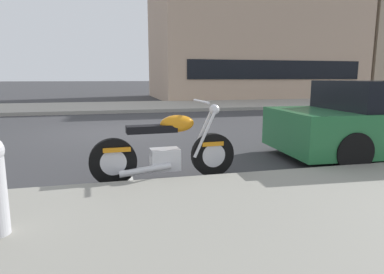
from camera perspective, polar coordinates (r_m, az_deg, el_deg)
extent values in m
plane|color=#333335|center=(9.15, -12.27, 0.81)|extent=(260.00, 260.00, 0.00)
cube|color=gray|center=(20.41, 23.07, 5.41)|extent=(120.00, 5.00, 0.14)
cube|color=silver|center=(5.10, -10.75, -6.37)|extent=(0.12, 2.20, 0.01)
cylinder|color=black|center=(4.94, 3.48, -3.01)|extent=(0.64, 0.14, 0.63)
cylinder|color=silver|center=(4.94, 3.48, -3.01)|extent=(0.35, 0.14, 0.35)
cylinder|color=black|center=(4.65, -13.17, -4.08)|extent=(0.64, 0.14, 0.63)
cylinder|color=silver|center=(4.65, -13.17, -4.08)|extent=(0.35, 0.14, 0.35)
cube|color=silver|center=(4.75, -4.58, -3.75)|extent=(0.41, 0.28, 0.30)
cube|color=black|center=(4.63, -6.83, 1.36)|extent=(0.69, 0.26, 0.10)
ellipsoid|color=orange|center=(4.70, -2.52, 2.28)|extent=(0.49, 0.26, 0.24)
cube|color=orange|center=(4.61, -12.64, -1.95)|extent=(0.37, 0.20, 0.06)
cube|color=orange|center=(4.90, 3.29, -1.04)|extent=(0.33, 0.18, 0.06)
cylinder|color=silver|center=(4.89, 1.61, 0.65)|extent=(0.34, 0.06, 0.65)
cylinder|color=silver|center=(4.76, 2.15, 0.39)|extent=(0.34, 0.06, 0.65)
cylinder|color=silver|center=(4.76, 1.54, 6.03)|extent=(0.07, 0.62, 0.04)
sphere|color=silver|center=(4.84, 3.79, 4.65)|extent=(0.15, 0.15, 0.15)
cylinder|color=silver|center=(4.58, -7.87, -5.54)|extent=(0.71, 0.13, 0.16)
cylinder|color=black|center=(7.04, 17.68, 0.42)|extent=(0.63, 0.26, 0.62)
cylinder|color=black|center=(5.70, 25.36, -2.27)|extent=(0.63, 0.26, 0.62)
cube|color=tan|center=(25.17, 9.60, 16.35)|extent=(13.18, 8.82, 8.52)
cube|color=black|center=(21.00, 14.31, 10.94)|extent=(11.07, 0.06, 1.10)
cube|color=tan|center=(32.17, 28.92, 16.31)|extent=(9.17, 10.38, 11.25)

